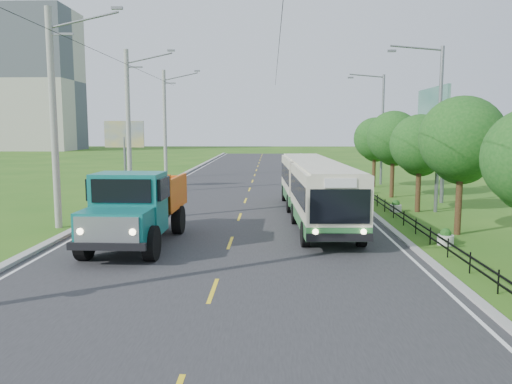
{
  "coord_description": "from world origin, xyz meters",
  "views": [
    {
      "loc": [
        1.64,
        -13.68,
        4.58
      ],
      "look_at": [
        1.0,
        7.53,
        1.9
      ],
      "focal_mm": 35.0,
      "sensor_mm": 36.0,
      "label": 1
    }
  ],
  "objects_px": {
    "bus": "(314,185)",
    "pole_far": "(165,124)",
    "streetlight_far": "(380,125)",
    "billboard_left": "(124,139)",
    "planter_mid": "(396,207)",
    "planter_far": "(368,189)",
    "streetlight_mid": "(436,123)",
    "planter_near": "(445,238)",
    "pole_mid": "(129,122)",
    "billboard_right": "(432,117)",
    "dump_truck": "(137,203)",
    "pole_near": "(54,118)",
    "tree_fifth": "(394,140)",
    "tree_back": "(375,141)",
    "tree_third": "(462,143)",
    "tree_fourth": "(420,147)"
  },
  "relations": [
    {
      "from": "pole_near",
      "to": "tree_fifth",
      "type": "relative_size",
      "value": 1.72
    },
    {
      "from": "pole_near",
      "to": "planter_far",
      "type": "distance_m",
      "value": 21.83
    },
    {
      "from": "planter_near",
      "to": "bus",
      "type": "xyz_separation_m",
      "value": [
        -4.76,
        5.65,
        1.46
      ]
    },
    {
      "from": "planter_near",
      "to": "planter_mid",
      "type": "bearing_deg",
      "value": 90.0
    },
    {
      "from": "streetlight_mid",
      "to": "dump_truck",
      "type": "distance_m",
      "value": 16.86
    },
    {
      "from": "streetlight_far",
      "to": "billboard_left",
      "type": "relative_size",
      "value": 1.74
    },
    {
      "from": "planter_mid",
      "to": "billboard_right",
      "type": "relative_size",
      "value": 0.09
    },
    {
      "from": "pole_near",
      "to": "planter_near",
      "type": "height_order",
      "value": "pole_near"
    },
    {
      "from": "bus",
      "to": "pole_far",
      "type": "bearing_deg",
      "value": 117.36
    },
    {
      "from": "tree_fifth",
      "to": "planter_far",
      "type": "xyz_separation_m",
      "value": [
        -1.26,
        1.86,
        -3.57
      ]
    },
    {
      "from": "pole_mid",
      "to": "dump_truck",
      "type": "distance_m",
      "value": 16.36
    },
    {
      "from": "streetlight_mid",
      "to": "planter_near",
      "type": "distance_m",
      "value": 9.46
    },
    {
      "from": "planter_mid",
      "to": "streetlight_far",
      "type": "bearing_deg",
      "value": 81.7
    },
    {
      "from": "pole_mid",
      "to": "tree_back",
      "type": "relative_size",
      "value": 1.82
    },
    {
      "from": "tree_fifth",
      "to": "planter_far",
      "type": "relative_size",
      "value": 8.66
    },
    {
      "from": "tree_back",
      "to": "planter_mid",
      "type": "xyz_separation_m",
      "value": [
        -1.26,
        -12.14,
        -3.37
      ]
    },
    {
      "from": "pole_mid",
      "to": "bus",
      "type": "relative_size",
      "value": 0.66
    },
    {
      "from": "pole_far",
      "to": "pole_near",
      "type": "bearing_deg",
      "value": -90.0
    },
    {
      "from": "planter_near",
      "to": "tree_fourth",
      "type": "bearing_deg",
      "value": 81.23
    },
    {
      "from": "billboard_right",
      "to": "dump_truck",
      "type": "height_order",
      "value": "billboard_right"
    },
    {
      "from": "tree_third",
      "to": "tree_fifth",
      "type": "height_order",
      "value": "tree_third"
    },
    {
      "from": "bus",
      "to": "planter_near",
      "type": "bearing_deg",
      "value": -52.09
    },
    {
      "from": "bus",
      "to": "streetlight_far",
      "type": "bearing_deg",
      "value": 65.22
    },
    {
      "from": "streetlight_far",
      "to": "tree_fifth",
      "type": "bearing_deg",
      "value": -95.71
    },
    {
      "from": "tree_back",
      "to": "dump_truck",
      "type": "distance_m",
      "value": 24.61
    },
    {
      "from": "planter_mid",
      "to": "tree_third",
      "type": "bearing_deg",
      "value": -77.9
    },
    {
      "from": "tree_fourth",
      "to": "bus",
      "type": "bearing_deg",
      "value": -157.5
    },
    {
      "from": "pole_near",
      "to": "tree_third",
      "type": "bearing_deg",
      "value": -2.71
    },
    {
      "from": "planter_far",
      "to": "bus",
      "type": "bearing_deg",
      "value": -114.69
    },
    {
      "from": "pole_near",
      "to": "dump_truck",
      "type": "distance_m",
      "value": 6.62
    },
    {
      "from": "planter_mid",
      "to": "pole_far",
      "type": "bearing_deg",
      "value": 131.59
    },
    {
      "from": "pole_far",
      "to": "dump_truck",
      "type": "bearing_deg",
      "value": -80.45
    },
    {
      "from": "pole_near",
      "to": "pole_mid",
      "type": "height_order",
      "value": "same"
    },
    {
      "from": "billboard_right",
      "to": "dump_truck",
      "type": "relative_size",
      "value": 1.03
    },
    {
      "from": "pole_near",
      "to": "planter_far",
      "type": "xyz_separation_m",
      "value": [
        16.86,
        13.0,
        -4.81
      ]
    },
    {
      "from": "planter_mid",
      "to": "tree_fifth",
      "type": "bearing_deg",
      "value": 78.44
    },
    {
      "from": "pole_near",
      "to": "planter_mid",
      "type": "xyz_separation_m",
      "value": [
        16.86,
        5.0,
        -4.81
      ]
    },
    {
      "from": "pole_far",
      "to": "dump_truck",
      "type": "height_order",
      "value": "pole_far"
    },
    {
      "from": "pole_near",
      "to": "planter_mid",
      "type": "distance_m",
      "value": 18.23
    },
    {
      "from": "streetlight_mid",
      "to": "dump_truck",
      "type": "relative_size",
      "value": 1.28
    },
    {
      "from": "bus",
      "to": "tree_third",
      "type": "bearing_deg",
      "value": -32.45
    },
    {
      "from": "tree_third",
      "to": "billboard_right",
      "type": "distance_m",
      "value": 12.18
    },
    {
      "from": "tree_fifth",
      "to": "planter_far",
      "type": "distance_m",
      "value": 4.21
    },
    {
      "from": "planter_near",
      "to": "planter_mid",
      "type": "xyz_separation_m",
      "value": [
        0.0,
        8.0,
        0.0
      ]
    },
    {
      "from": "tree_third",
      "to": "dump_truck",
      "type": "bearing_deg",
      "value": -169.68
    },
    {
      "from": "pole_mid",
      "to": "planter_mid",
      "type": "xyz_separation_m",
      "value": [
        16.86,
        -7.0,
        -4.81
      ]
    },
    {
      "from": "billboard_left",
      "to": "billboard_right",
      "type": "distance_m",
      "value": 22.21
    },
    {
      "from": "planter_mid",
      "to": "planter_far",
      "type": "height_order",
      "value": "same"
    },
    {
      "from": "streetlight_mid",
      "to": "streetlight_far",
      "type": "distance_m",
      "value": 14.0
    },
    {
      "from": "pole_far",
      "to": "tree_fifth",
      "type": "relative_size",
      "value": 1.72
    }
  ]
}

